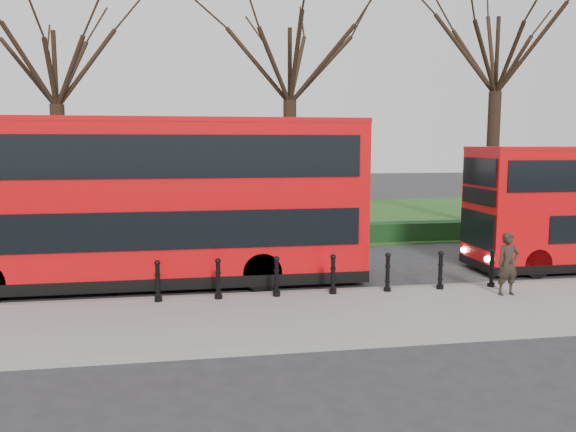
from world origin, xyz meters
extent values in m
plane|color=#28282B|center=(0.00, 0.00, 0.00)|extent=(120.00, 120.00, 0.00)
cube|color=gray|center=(0.00, -3.00, 0.07)|extent=(60.00, 4.00, 0.15)
cube|color=slate|center=(0.00, -1.00, 0.07)|extent=(60.00, 0.25, 0.16)
cube|color=#1E4517|center=(0.00, 15.00, 0.03)|extent=(60.00, 18.00, 0.06)
cube|color=black|center=(0.00, 6.80, 0.40)|extent=(60.00, 0.90, 0.80)
cube|color=yellow|center=(0.00, -0.70, 0.01)|extent=(60.00, 0.10, 0.01)
cube|color=yellow|center=(0.00, -0.50, 0.01)|extent=(60.00, 0.10, 0.01)
cylinder|color=black|center=(-8.00, 10.00, 2.87)|extent=(0.60, 0.60, 5.74)
cylinder|color=black|center=(2.00, 10.00, 3.01)|extent=(0.60, 0.60, 6.02)
cylinder|color=black|center=(12.00, 10.00, 3.28)|extent=(0.60, 0.60, 6.56)
cylinder|color=black|center=(-3.28, -1.35, 0.65)|extent=(0.15, 0.15, 1.00)
cylinder|color=black|center=(-1.78, -1.35, 0.65)|extent=(0.15, 0.15, 1.00)
cylinder|color=black|center=(-0.28, -1.35, 0.65)|extent=(0.15, 0.15, 1.00)
cylinder|color=black|center=(1.23, -1.35, 0.65)|extent=(0.15, 0.15, 1.00)
cylinder|color=black|center=(2.73, -1.35, 0.65)|extent=(0.15, 0.15, 1.00)
cylinder|color=black|center=(4.23, -1.35, 0.65)|extent=(0.15, 0.15, 1.00)
cylinder|color=black|center=(5.73, -1.35, 0.65)|extent=(0.15, 0.15, 1.00)
cube|color=red|center=(-3.45, 0.98, 2.58)|extent=(11.95, 2.72, 4.40)
cube|color=black|center=(-3.45, 0.98, 0.33)|extent=(11.97, 2.74, 0.33)
cube|color=black|center=(-2.58, -0.39, 1.79)|extent=(9.56, 0.04, 1.03)
cube|color=black|center=(-3.45, -0.39, 3.75)|extent=(11.30, 0.04, 1.14)
cylinder|color=black|center=(-7.69, 2.18, 0.54)|extent=(1.09, 0.33, 1.09)
cylinder|color=black|center=(-0.52, -0.21, 0.54)|extent=(1.09, 0.33, 1.09)
cylinder|color=black|center=(-0.52, 2.18, 0.54)|extent=(1.09, 0.33, 1.09)
cube|color=black|center=(6.47, 0.92, 2.44)|extent=(0.06, 1.99, 0.50)
cylinder|color=black|center=(7.94, -0.07, 0.45)|extent=(0.91, 0.27, 0.91)
cylinder|color=black|center=(7.94, 1.92, 0.45)|extent=(0.91, 0.27, 0.91)
imported|color=black|center=(5.69, -2.21, 0.97)|extent=(0.61, 0.41, 1.64)
camera|label=1|loc=(-2.32, -15.39, 4.08)|focal=35.00mm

